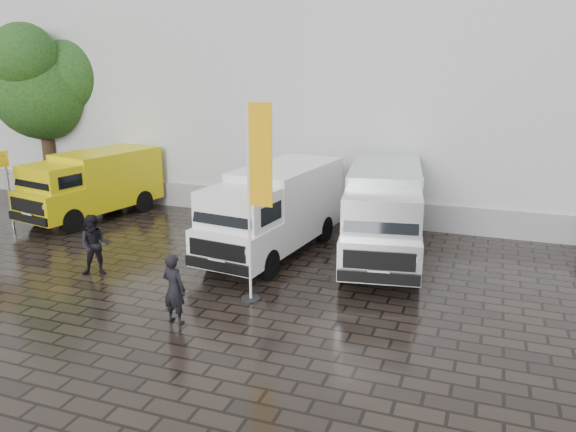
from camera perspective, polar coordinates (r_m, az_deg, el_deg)
name	(u,v)px	position (r m, az deg, el deg)	size (l,w,h in m)	color
ground	(255,300)	(14.86, -3.36, -8.50)	(120.00, 120.00, 0.00)	black
exhibition_hall	(424,62)	(28.65, 13.63, 14.96)	(44.00, 16.00, 12.00)	silver
hall_plinth	(388,214)	(21.40, 10.09, 0.23)	(44.00, 0.15, 1.00)	gray
van_yellow	(92,186)	(23.37, -19.31, 2.88)	(2.16, 5.62, 2.59)	#D4C20B
van_white	(273,212)	(17.88, -1.48, 0.36)	(2.12, 6.35, 2.75)	white
van_silver	(383,216)	(17.60, 9.66, 0.03)	(2.18, 6.53, 2.83)	silver
flagpole	(256,189)	(13.90, -3.31, 2.78)	(0.88, 0.50, 5.30)	black
tree	(42,83)	(28.07, -23.72, 12.23)	(4.41, 4.41, 7.91)	black
person_front	(174,289)	(13.56, -11.50, -7.26)	(0.63, 0.41, 1.72)	black
person_tent	(95,245)	(17.16, -19.03, -2.81)	(0.87, 0.68, 1.80)	black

